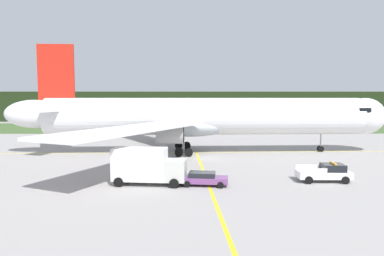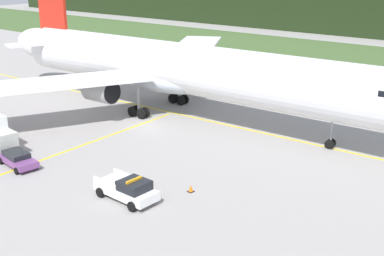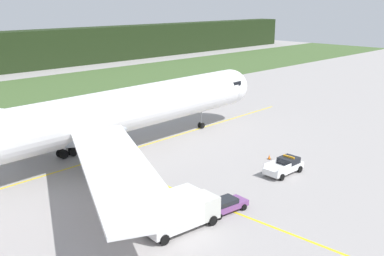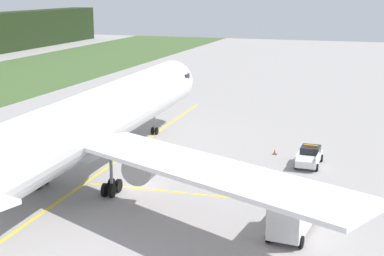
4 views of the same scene
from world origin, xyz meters
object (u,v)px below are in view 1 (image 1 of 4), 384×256
(ops_pickup_truck, at_px, (326,173))
(catering_truck, at_px, (147,165))
(apron_cone, at_px, (336,170))
(staff_car, at_px, (204,178))
(airliner, at_px, (201,117))

(ops_pickup_truck, bearing_deg, catering_truck, -176.53)
(catering_truck, distance_m, apron_cone, 21.22)
(staff_car, distance_m, apron_cone, 16.06)
(airliner, xyz_separation_m, ops_pickup_truck, (11.92, -19.32, -4.55))
(ops_pickup_truck, height_order, catering_truck, catering_truck)
(ops_pickup_truck, distance_m, catering_truck, 17.83)
(airliner, bearing_deg, catering_truck, -106.02)
(staff_car, height_order, apron_cone, staff_car)
(ops_pickup_truck, xyz_separation_m, catering_truck, (-17.78, -1.08, 0.96))
(ops_pickup_truck, bearing_deg, staff_car, -172.78)
(catering_truck, bearing_deg, apron_cone, 14.14)
(airliner, distance_m, apron_cone, 21.76)
(airliner, distance_m, ops_pickup_truck, 23.15)
(airliner, bearing_deg, staff_car, -91.00)
(ops_pickup_truck, height_order, apron_cone, ops_pickup_truck)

